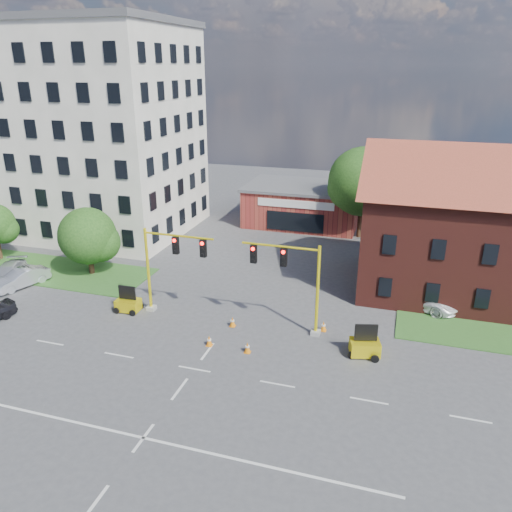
% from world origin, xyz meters
% --- Properties ---
extents(ground, '(120.00, 120.00, 0.00)m').
position_xyz_m(ground, '(0.00, 0.00, 0.00)').
color(ground, '#404143').
rests_on(ground, ground).
extents(grass_verge_nw, '(22.00, 6.00, 0.08)m').
position_xyz_m(grass_verge_nw, '(-20.00, 10.00, 0.04)').
color(grass_verge_nw, '#2D5821').
rests_on(grass_verge_nw, ground).
extents(grass_verge_ne, '(14.00, 4.00, 0.08)m').
position_xyz_m(grass_verge_ne, '(18.00, 9.00, 0.04)').
color(grass_verge_ne, '#2D5821').
rests_on(grass_verge_ne, ground).
extents(lane_markings, '(60.00, 36.00, 0.01)m').
position_xyz_m(lane_markings, '(0.00, -3.00, 0.01)').
color(lane_markings, silver).
rests_on(lane_markings, ground).
extents(office_block, '(18.40, 15.40, 20.60)m').
position_xyz_m(office_block, '(-20.00, 21.90, 10.31)').
color(office_block, beige).
rests_on(office_block, ground).
extents(brick_shop, '(12.40, 8.40, 4.30)m').
position_xyz_m(brick_shop, '(0.00, 29.98, 2.16)').
color(brick_shop, maroon).
rests_on(brick_shop, ground).
extents(townhouse_row, '(21.00, 11.00, 11.50)m').
position_xyz_m(townhouse_row, '(18.00, 16.00, 5.93)').
color(townhouse_row, '#551F19').
rests_on(townhouse_row, ground).
extents(tree_large, '(7.20, 6.85, 9.17)m').
position_xyz_m(tree_large, '(6.85, 27.08, 5.50)').
color(tree_large, '#371E14').
rests_on(tree_large, ground).
extents(tree_nw_front, '(4.96, 4.72, 5.75)m').
position_xyz_m(tree_nw_front, '(-13.76, 10.58, 3.24)').
color(tree_nw_front, '#371E14').
rests_on(tree_nw_front, ground).
extents(signal_mast_west, '(5.30, 0.60, 6.20)m').
position_xyz_m(signal_mast_west, '(-4.36, 6.00, 3.92)').
color(signal_mast_west, gray).
rests_on(signal_mast_west, ground).
extents(signal_mast_east, '(5.30, 0.60, 6.20)m').
position_xyz_m(signal_mast_east, '(4.36, 6.00, 3.92)').
color(signal_mast_east, gray).
rests_on(signal_mast_east, ground).
extents(trailer_west, '(1.69, 1.16, 1.88)m').
position_xyz_m(trailer_west, '(-7.46, 5.35, 0.59)').
color(trailer_west, yellow).
rests_on(trailer_west, ground).
extents(trailer_east, '(2.01, 1.60, 2.01)m').
position_xyz_m(trailer_east, '(9.30, 4.42, 0.63)').
color(trailer_east, yellow).
rests_on(trailer_east, ground).
extents(cone_a, '(0.40, 0.40, 0.70)m').
position_xyz_m(cone_a, '(-0.15, 2.68, 0.34)').
color(cone_a, orange).
rests_on(cone_a, ground).
extents(cone_b, '(0.40, 0.40, 0.70)m').
position_xyz_m(cone_b, '(0.41, 5.45, 0.34)').
color(cone_b, orange).
rests_on(cone_b, ground).
extents(cone_c, '(0.40, 0.40, 0.70)m').
position_xyz_m(cone_c, '(2.40, 2.62, 0.34)').
color(cone_c, orange).
rests_on(cone_c, ground).
extents(cone_d, '(0.40, 0.40, 0.70)m').
position_xyz_m(cone_d, '(6.40, 6.66, 0.34)').
color(cone_d, orange).
rests_on(cone_d, ground).
extents(pickup_white, '(6.10, 4.56, 1.54)m').
position_xyz_m(pickup_white, '(12.62, 12.37, 0.77)').
color(pickup_white, white).
rests_on(pickup_white, ground).
extents(sedan_silver_front, '(2.91, 4.63, 1.44)m').
position_xyz_m(sedan_silver_front, '(-17.80, 6.62, 0.72)').
color(sedan_silver_front, '#B6BABF').
rests_on(sedan_silver_front, ground).
extents(sedan_silver_rear, '(3.58, 5.17, 1.39)m').
position_xyz_m(sedan_silver_rear, '(-19.56, 7.18, 0.69)').
color(sedan_silver_rear, '#B6BABF').
rests_on(sedan_silver_rear, ground).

